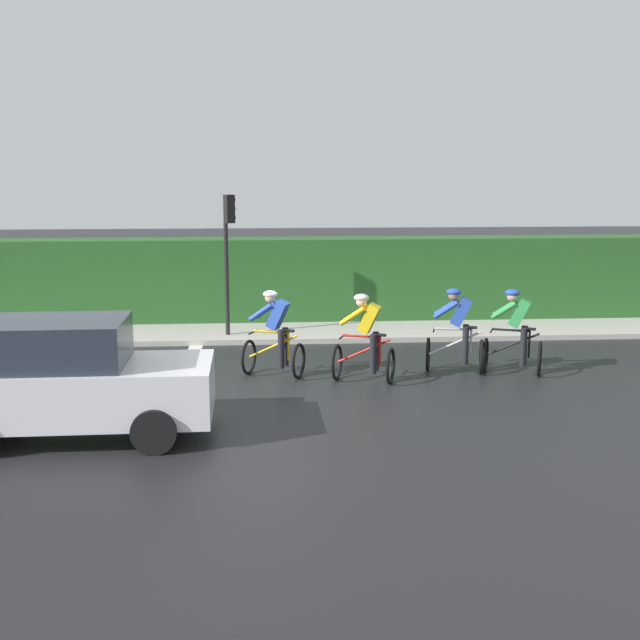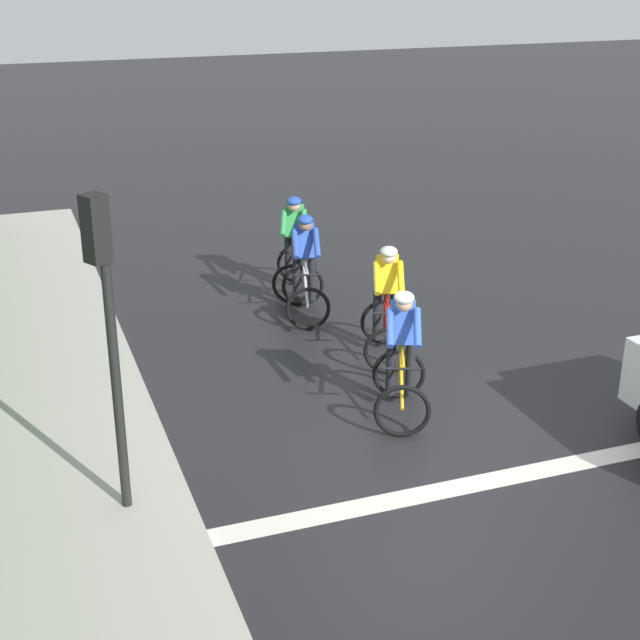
# 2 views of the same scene
# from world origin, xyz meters

# --- Properties ---
(ground_plane) EXTENTS (80.00, 80.00, 0.00)m
(ground_plane) POSITION_xyz_m (0.00, 0.00, 0.00)
(ground_plane) COLOR black
(sidewalk_kerb) EXTENTS (2.80, 18.71, 0.12)m
(sidewalk_kerb) POSITION_xyz_m (-4.31, 2.00, 0.06)
(sidewalk_kerb) COLOR #ADA89E
(sidewalk_kerb) RESTS_ON ground
(road_marking_stop_line) EXTENTS (7.00, 0.30, 0.01)m
(road_marking_stop_line) POSITION_xyz_m (0.00, -1.22, 0.00)
(road_marking_stop_line) COLOR silver
(road_marking_stop_line) RESTS_ON ground
(cyclist_lead) EXTENTS (1.03, 1.26, 1.66)m
(cyclist_lead) POSITION_xyz_m (0.11, 5.11, 0.80)
(cyclist_lead) COLOR black
(cyclist_lead) RESTS_ON ground
(cyclist_second) EXTENTS (0.93, 1.22, 1.66)m
(cyclist_second) POSITION_xyz_m (-0.09, 4.02, 0.80)
(cyclist_second) COLOR black
(cyclist_second) RESTS_ON ground
(cyclist_mid) EXTENTS (1.01, 1.25, 1.66)m
(cyclist_mid) POSITION_xyz_m (0.48, 2.17, 0.80)
(cyclist_mid) COLOR black
(cyclist_mid) RESTS_ON ground
(cyclist_fourth) EXTENTS (1.04, 1.26, 1.66)m
(cyclist_fourth) POSITION_xyz_m (-0.06, 0.51, 0.80)
(cyclist_fourth) COLOR black
(cyclist_fourth) RESTS_ON ground
(traffic_light_near_crossing) EXTENTS (0.27, 0.29, 3.34)m
(traffic_light_near_crossing) POSITION_xyz_m (-3.60, -0.48, 2.22)
(traffic_light_near_crossing) COLOR black
(traffic_light_near_crossing) RESTS_ON ground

